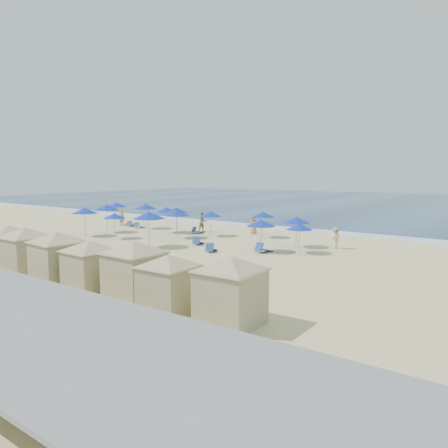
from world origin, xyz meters
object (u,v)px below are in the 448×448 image
at_px(umbrella_1, 107,207).
at_px(umbrella_11, 300,227).
at_px(umbrella_2, 145,206).
at_px(umbrella_3, 85,211).
at_px(umbrella_6, 149,215).
at_px(beachgoer_0, 122,217).
at_px(cabana_3, 90,260).
at_px(umbrella_5, 176,210).
at_px(beachgoer_2, 336,238).
at_px(cabana_1, 26,245).
at_px(umbrella_12, 177,213).
at_px(umbrella_8, 261,223).
at_px(cabana_2, 58,251).
at_px(umbrella_10, 296,220).
at_px(umbrella_13, 114,216).
at_px(cabana_0, 9,241).
at_px(umbrella_0, 116,205).
at_px(trash_bin, 127,258).
at_px(umbrella_7, 210,214).
at_px(cabana_6, 231,282).
at_px(cabana_5, 168,276).
at_px(cabana_4, 134,263).
at_px(beachgoer_3, 254,225).
at_px(umbrella_4, 166,210).
at_px(beachgoer_1, 203,222).

distance_m(umbrella_1, umbrella_11, 18.85).
height_order(umbrella_2, umbrella_3, umbrella_3).
distance_m(umbrella_6, beachgoer_0, 13.67).
height_order(cabana_3, umbrella_11, cabana_3).
relative_size(umbrella_5, beachgoer_2, 1.52).
xyz_separation_m(cabana_1, umbrella_12, (-2.47, 14.44, 0.50)).
height_order(umbrella_5, umbrella_8, umbrella_5).
xyz_separation_m(cabana_2, umbrella_11, (5.71, 14.46, 0.17)).
bearing_deg(umbrella_10, umbrella_13, -159.50).
xyz_separation_m(cabana_0, umbrella_3, (-7.32, 10.32, 0.62)).
height_order(cabana_0, umbrella_1, cabana_0).
bearing_deg(umbrella_0, umbrella_8, -12.54).
xyz_separation_m(trash_bin, umbrella_1, (-12.31, 8.32, 1.88)).
relative_size(umbrella_3, umbrella_7, 1.15).
distance_m(umbrella_3, umbrella_6, 8.54).
bearing_deg(beachgoer_2, cabana_2, -62.54).
height_order(cabana_6, umbrella_5, cabana_6).
relative_size(cabana_0, cabana_5, 1.08).
bearing_deg(umbrella_0, trash_bin, -37.95).
distance_m(cabana_5, umbrella_10, 16.77).
bearing_deg(cabana_5, cabana_0, 178.42).
xyz_separation_m(umbrella_3, umbrella_12, (7.16, 3.83, -0.08)).
bearing_deg(cabana_2, umbrella_6, 112.62).
distance_m(trash_bin, cabana_4, 7.56).
height_order(cabana_5, umbrella_7, cabana_5).
bearing_deg(cabana_0, umbrella_10, 58.70).
bearing_deg(umbrella_3, umbrella_1, 98.41).
xyz_separation_m(cabana_5, umbrella_1, (-20.53, 13.34, 0.82)).
relative_size(umbrella_1, beachgoer_3, 1.62).
xyz_separation_m(cabana_0, cabana_3, (7.85, -0.32, -0.07)).
xyz_separation_m(cabana_4, umbrella_5, (-12.76, 16.32, 0.45)).
bearing_deg(umbrella_8, umbrella_4, 165.38).
xyz_separation_m(umbrella_6, umbrella_7, (0.12, 7.04, -0.44)).
height_order(umbrella_4, umbrella_6, umbrella_6).
distance_m(cabana_4, umbrella_11, 14.08).
bearing_deg(umbrella_7, umbrella_13, -133.20).
height_order(umbrella_1, beachgoer_2, umbrella_1).
bearing_deg(umbrella_2, beachgoer_2, 1.14).
xyz_separation_m(cabana_3, beachgoer_0, (-18.20, 17.19, -0.59)).
relative_size(trash_bin, beachgoer_2, 0.51).
distance_m(umbrella_1, umbrella_12, 7.64).
bearing_deg(umbrella_8, umbrella_13, -170.94).
xyz_separation_m(cabana_6, beachgoer_3, (-11.96, 20.09, -0.77)).
distance_m(umbrella_0, umbrella_12, 12.27).
height_order(cabana_4, umbrella_1, cabana_4).
height_order(cabana_1, umbrella_0, cabana_1).
bearing_deg(cabana_0, umbrella_13, 110.88).
distance_m(umbrella_5, umbrella_12, 3.08).
bearing_deg(umbrella_6, cabana_1, -83.65).
bearing_deg(beachgoer_1, umbrella_2, 127.15).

